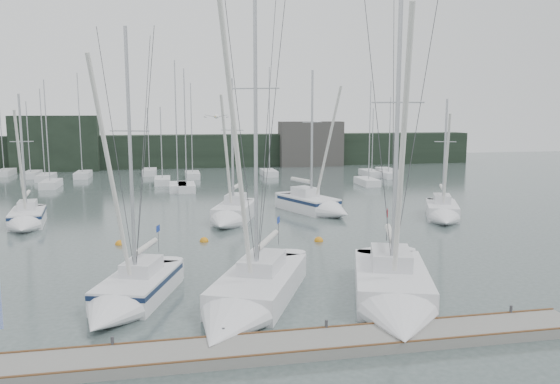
% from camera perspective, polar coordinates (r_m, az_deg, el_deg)
% --- Properties ---
extents(ground, '(160.00, 160.00, 0.00)m').
position_cam_1_polar(ground, '(25.34, -2.21, -11.69)').
color(ground, '#414F4E').
rests_on(ground, ground).
extents(dock, '(24.00, 2.00, 0.40)m').
position_cam_1_polar(dock, '(20.71, 0.08, -15.88)').
color(dock, slate).
rests_on(dock, ground).
extents(far_treeline, '(90.00, 4.00, 5.00)m').
position_cam_1_polar(far_treeline, '(85.79, -8.85, 4.26)').
color(far_treeline, black).
rests_on(far_treeline, ground).
extents(far_building_left, '(12.00, 3.00, 8.00)m').
position_cam_1_polar(far_building_left, '(85.18, -22.42, 4.70)').
color(far_building_left, black).
rests_on(far_building_left, ground).
extents(far_building_right, '(10.00, 3.00, 7.00)m').
position_cam_1_polar(far_building_right, '(86.43, 3.24, 5.04)').
color(far_building_right, '#3F3C3A').
rests_on(far_building_right, ground).
extents(mast_forest, '(56.19, 26.33, 14.53)m').
position_cam_1_polar(mast_forest, '(69.35, -12.71, 1.47)').
color(mast_forest, silver).
rests_on(mast_forest, ground).
extents(sailboat_near_left, '(4.89, 8.19, 13.27)m').
position_cam_1_polar(sailboat_near_left, '(25.61, -15.74, -10.51)').
color(sailboat_near_left, silver).
rests_on(sailboat_near_left, ground).
extents(sailboat_near_center, '(7.20, 10.86, 16.54)m').
position_cam_1_polar(sailboat_near_center, '(24.19, -3.62, -11.32)').
color(sailboat_near_center, silver).
rests_on(sailboat_near_center, ground).
extents(sailboat_near_right, '(6.31, 10.55, 15.45)m').
position_cam_1_polar(sailboat_near_right, '(24.82, 11.92, -10.80)').
color(sailboat_near_right, silver).
rests_on(sailboat_near_right, ground).
extents(sailboat_mid_a, '(3.24, 6.89, 10.73)m').
position_cam_1_polar(sailboat_mid_a, '(45.28, -25.02, -2.69)').
color(sailboat_mid_a, silver).
rests_on(sailboat_mid_a, ground).
extents(sailboat_mid_c, '(4.89, 7.88, 11.99)m').
position_cam_1_polar(sailboat_mid_c, '(42.69, -5.20, -2.49)').
color(sailboat_mid_c, silver).
rests_on(sailboat_mid_c, ground).
extents(sailboat_mid_d, '(5.69, 8.53, 13.00)m').
position_cam_1_polar(sailboat_mid_d, '(46.71, 4.06, -1.48)').
color(sailboat_mid_d, silver).
rests_on(sailboat_mid_d, ground).
extents(sailboat_mid_e, '(5.11, 7.63, 10.42)m').
position_cam_1_polar(sailboat_mid_e, '(45.68, 16.68, -2.19)').
color(sailboat_mid_e, silver).
rests_on(sailboat_mid_e, ground).
extents(buoy_a, '(0.60, 0.60, 0.60)m').
position_cam_1_polar(buoy_a, '(37.25, -7.94, -5.14)').
color(buoy_a, orange).
rests_on(buoy_a, ground).
extents(buoy_b, '(0.62, 0.62, 0.62)m').
position_cam_1_polar(buoy_b, '(37.07, 4.06, -5.15)').
color(buoy_b, orange).
rests_on(buoy_b, ground).
extents(buoy_c, '(0.61, 0.61, 0.61)m').
position_cam_1_polar(buoy_c, '(37.58, -16.39, -5.29)').
color(buoy_c, orange).
rests_on(buoy_c, ground).
extents(seagull, '(1.09, 0.53, 0.22)m').
position_cam_1_polar(seagull, '(26.34, -6.68, 7.86)').
color(seagull, white).
rests_on(seagull, ground).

